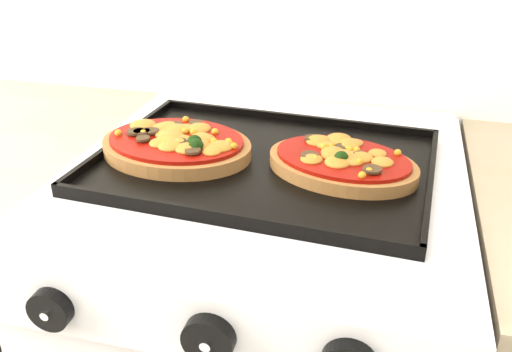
% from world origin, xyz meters
% --- Properties ---
extents(control_panel, '(0.60, 0.02, 0.09)m').
position_xyz_m(control_panel, '(-0.01, 1.39, 0.85)').
color(control_panel, silver).
rests_on(control_panel, stove).
extents(knob_left, '(0.05, 0.02, 0.05)m').
position_xyz_m(knob_left, '(-0.18, 1.37, 0.85)').
color(knob_left, black).
rests_on(knob_left, control_panel).
extents(knob_center, '(0.06, 0.02, 0.06)m').
position_xyz_m(knob_center, '(0.01, 1.37, 0.85)').
color(knob_center, black).
rests_on(knob_center, control_panel).
extents(baking_tray, '(0.51, 0.39, 0.02)m').
position_xyz_m(baking_tray, '(-0.01, 1.68, 0.92)').
color(baking_tray, black).
rests_on(baking_tray, stove).
extents(pizza_left, '(0.25, 0.21, 0.03)m').
position_xyz_m(pizza_left, '(-0.15, 1.68, 0.94)').
color(pizza_left, olive).
rests_on(pizza_left, baking_tray).
extents(pizza_right, '(0.25, 0.21, 0.03)m').
position_xyz_m(pizza_right, '(0.11, 1.68, 0.94)').
color(pizza_right, olive).
rests_on(pizza_right, baking_tray).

